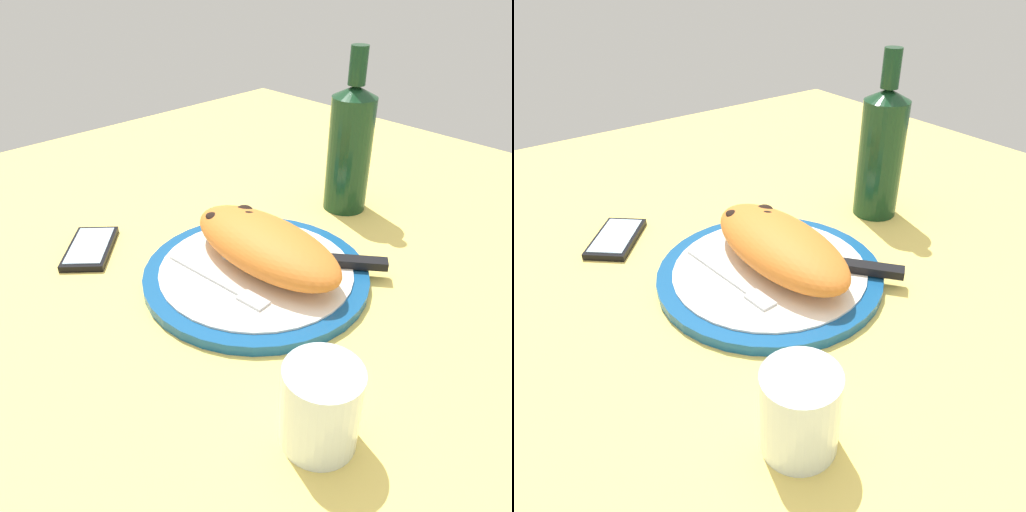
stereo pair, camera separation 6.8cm
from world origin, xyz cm
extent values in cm
cube|color=#EACC60|center=(0.00, 0.00, -1.50)|extent=(150.00, 150.00, 3.00)
cylinder|color=navy|center=(0.00, 0.00, 0.73)|extent=(31.40, 31.40, 1.46)
cylinder|color=white|center=(0.00, 0.00, 1.61)|extent=(27.00, 27.00, 0.30)
ellipsoid|color=orange|center=(0.15, 1.72, 4.85)|extent=(26.48, 12.57, 6.19)
ellipsoid|color=black|center=(-8.82, -0.37, 6.42)|extent=(2.99, 2.24, 1.01)
ellipsoid|color=black|center=(-4.54, 2.94, 7.25)|extent=(3.16, 2.86, 0.90)
ellipsoid|color=black|center=(-6.63, 3.99, 6.89)|extent=(3.91, 3.78, 1.05)
ellipsoid|color=black|center=(-0.45, 1.66, 7.48)|extent=(1.83, 1.53, 0.62)
cube|color=silver|center=(-3.59, -6.24, 1.96)|extent=(13.75, 2.01, 0.40)
cube|color=silver|center=(5.24, -5.52, 1.96)|extent=(4.16, 2.52, 0.40)
cube|color=silver|center=(-0.02, 3.10, 1.96)|extent=(11.81, 9.88, 0.40)
cube|color=black|center=(9.02, 10.32, 2.36)|extent=(8.53, 7.37, 1.20)
cube|color=black|center=(-22.84, -13.29, 0.50)|extent=(13.01, 12.53, 1.00)
cube|color=silver|center=(-22.84, -13.29, 1.08)|extent=(11.32, 10.89, 0.16)
cylinder|color=silver|center=(23.35, -14.20, 4.46)|extent=(7.42, 7.42, 8.93)
cylinder|color=silver|center=(23.35, -14.20, 2.68)|extent=(6.83, 6.83, 4.96)
cylinder|color=#14381E|center=(-5.25, 26.74, 9.71)|extent=(7.36, 7.36, 19.42)
cone|color=#14381E|center=(-5.25, 26.74, 20.34)|extent=(7.36, 7.36, 1.84)
cylinder|color=#14381E|center=(-5.25, 26.74, 24.18)|extent=(2.80, 2.80, 5.86)
camera|label=1|loc=(41.63, -39.88, 40.56)|focal=34.99mm
camera|label=2|loc=(46.05, -34.68, 40.56)|focal=34.99mm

